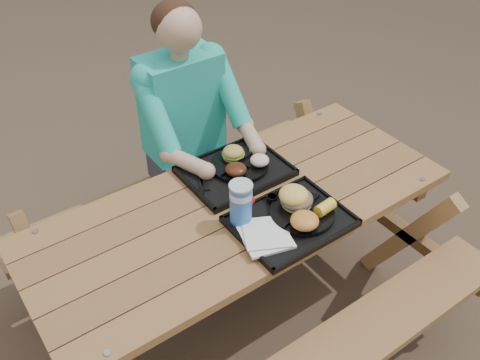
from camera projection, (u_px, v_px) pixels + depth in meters
ground at (240, 316)px, 2.70m from camera, size 60.00×60.00×0.00m
picnic_table at (240, 265)px, 2.46m from camera, size 1.80×1.49×0.75m
tray_near at (290, 222)px, 2.13m from camera, size 0.45×0.35×0.02m
tray_far at (235, 172)px, 2.38m from camera, size 0.45×0.35×0.02m
plate_near at (302, 213)px, 2.14m from camera, size 0.26×0.26×0.02m
plate_far at (240, 165)px, 2.39m from camera, size 0.26×0.26×0.02m
napkin_stack at (266, 236)px, 2.04m from camera, size 0.22×0.22×0.02m
soda_cup at (241, 204)px, 2.06m from camera, size 0.09×0.09×0.18m
condiment_bbq at (272, 199)px, 2.20m from camera, size 0.05×0.05×0.03m
condiment_mustard at (281, 196)px, 2.22m from camera, size 0.04×0.04×0.03m
sandwich at (297, 192)px, 2.13m from camera, size 0.13×0.13×0.13m
mac_cheese at (305, 221)px, 2.05m from camera, size 0.11×0.11×0.06m
corn_cob at (325, 208)px, 2.11m from camera, size 0.09×0.09×0.05m
cutlery_far at (203, 181)px, 2.31m from camera, size 0.06×0.14×0.01m
burger at (233, 150)px, 2.39m from camera, size 0.10×0.10×0.09m
baked_beans at (236, 169)px, 2.31m from camera, size 0.09×0.09×0.04m
potato_salad at (260, 160)px, 2.36m from camera, size 0.08×0.08×0.05m
diner at (186, 145)px, 2.76m from camera, size 0.48×0.84×1.28m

